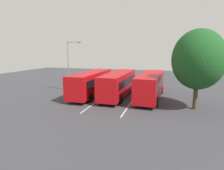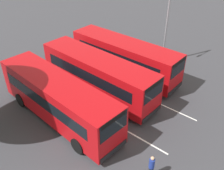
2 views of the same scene
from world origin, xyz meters
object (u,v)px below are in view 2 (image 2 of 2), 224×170
(pedestrian, at_px, (152,165))
(street_lamp, at_px, (165,22))
(bus_far_left, at_px, (58,98))
(bus_center_right, at_px, (124,57))
(bus_center_left, at_px, (98,74))

(pedestrian, height_order, street_lamp, street_lamp)
(bus_far_left, distance_m, street_lamp, 12.50)
(bus_far_left, height_order, street_lamp, street_lamp)
(pedestrian, relative_size, street_lamp, 0.22)
(bus_center_right, height_order, pedestrian, bus_center_right)
(bus_center_right, xyz_separation_m, pedestrian, (8.24, -8.02, -0.85))
(bus_center_left, relative_size, pedestrian, 6.65)
(bus_far_left, distance_m, bus_center_left, 4.25)
(bus_center_left, height_order, street_lamp, street_lamp)
(pedestrian, distance_m, street_lamp, 14.27)
(pedestrian, bearing_deg, bus_center_right, -2.77)
(bus_far_left, relative_size, street_lamp, 1.45)
(bus_far_left, xyz_separation_m, pedestrian, (7.79, 0.06, -0.85))
(bus_center_left, xyz_separation_m, bus_center_right, (-0.29, 3.84, 0.00))
(bus_center_left, bearing_deg, bus_far_left, -86.48)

